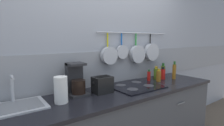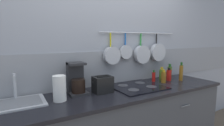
{
  "view_description": "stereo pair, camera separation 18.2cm",
  "coord_description": "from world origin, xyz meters",
  "px_view_note": "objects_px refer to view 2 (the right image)",
  "views": [
    {
      "loc": [
        -1.2,
        -1.47,
        1.47
      ],
      "look_at": [
        -0.14,
        0.0,
        1.23
      ],
      "focal_mm": 28.0,
      "sensor_mm": 36.0,
      "label": 1
    },
    {
      "loc": [
        -1.05,
        -1.56,
        1.47
      ],
      "look_at": [
        -0.14,
        0.0,
        1.23
      ],
      "focal_mm": 28.0,
      "sensor_mm": 36.0,
      "label": 2
    }
  ],
  "objects_px": {
    "coffee_maker": "(77,81)",
    "bottle_vinegar": "(170,72)",
    "toaster": "(103,84)",
    "bottle_olive_oil": "(162,74)",
    "bottle_dish_soap": "(169,75)",
    "bottle_hot_sauce": "(181,72)",
    "bottle_cooking_wine": "(164,77)",
    "paper_towel_roll": "(59,88)",
    "bottle_sesame_oil": "(154,77)"
  },
  "relations": [
    {
      "from": "bottle_sesame_oil",
      "to": "bottle_cooking_wine",
      "type": "bearing_deg",
      "value": -59.97
    },
    {
      "from": "coffee_maker",
      "to": "toaster",
      "type": "relative_size",
      "value": 1.52
    },
    {
      "from": "bottle_cooking_wine",
      "to": "bottle_hot_sauce",
      "type": "xyz_separation_m",
      "value": [
        0.3,
        -0.03,
        0.04
      ]
    },
    {
      "from": "paper_towel_roll",
      "to": "bottle_cooking_wine",
      "type": "height_order",
      "value": "paper_towel_roll"
    },
    {
      "from": "bottle_sesame_oil",
      "to": "bottle_olive_oil",
      "type": "relative_size",
      "value": 0.82
    },
    {
      "from": "bottle_olive_oil",
      "to": "toaster",
      "type": "bearing_deg",
      "value": -174.83
    },
    {
      "from": "coffee_maker",
      "to": "bottle_dish_soap",
      "type": "relative_size",
      "value": 1.84
    },
    {
      "from": "toaster",
      "to": "bottle_hot_sauce",
      "type": "bearing_deg",
      "value": -2.52
    },
    {
      "from": "bottle_dish_soap",
      "to": "bottle_vinegar",
      "type": "relative_size",
      "value": 0.82
    },
    {
      "from": "paper_towel_roll",
      "to": "toaster",
      "type": "bearing_deg",
      "value": 4.54
    },
    {
      "from": "bottle_sesame_oil",
      "to": "bottle_hot_sauce",
      "type": "height_order",
      "value": "bottle_hot_sauce"
    },
    {
      "from": "bottle_cooking_wine",
      "to": "bottle_vinegar",
      "type": "xyz_separation_m",
      "value": [
        0.24,
        0.11,
        0.02
      ]
    },
    {
      "from": "bottle_sesame_oil",
      "to": "toaster",
      "type": "bearing_deg",
      "value": -173.62
    },
    {
      "from": "paper_towel_roll",
      "to": "bottle_olive_oil",
      "type": "xyz_separation_m",
      "value": [
        1.43,
        0.12,
        -0.04
      ]
    },
    {
      "from": "bottle_dish_soap",
      "to": "bottle_vinegar",
      "type": "bearing_deg",
      "value": 37.35
    },
    {
      "from": "toaster",
      "to": "bottle_hot_sauce",
      "type": "relative_size",
      "value": 0.85
    },
    {
      "from": "bottle_sesame_oil",
      "to": "bottle_olive_oil",
      "type": "xyz_separation_m",
      "value": [
        0.14,
        -0.0,
        0.01
      ]
    },
    {
      "from": "bottle_olive_oil",
      "to": "bottle_vinegar",
      "type": "xyz_separation_m",
      "value": [
        0.16,
        0.0,
        0.01
      ]
    },
    {
      "from": "bottle_sesame_oil",
      "to": "bottle_cooking_wine",
      "type": "xyz_separation_m",
      "value": [
        0.07,
        -0.11,
        0.01
      ]
    },
    {
      "from": "bottle_hot_sauce",
      "to": "bottle_cooking_wine",
      "type": "bearing_deg",
      "value": 174.43
    },
    {
      "from": "toaster",
      "to": "bottle_hot_sauce",
      "type": "height_order",
      "value": "bottle_hot_sauce"
    },
    {
      "from": "bottle_dish_soap",
      "to": "bottle_vinegar",
      "type": "xyz_separation_m",
      "value": [
        0.08,
        0.06,
        0.02
      ]
    },
    {
      "from": "bottle_cooking_wine",
      "to": "bottle_hot_sauce",
      "type": "height_order",
      "value": "bottle_hot_sauce"
    },
    {
      "from": "bottle_olive_oil",
      "to": "bottle_vinegar",
      "type": "relative_size",
      "value": 0.85
    },
    {
      "from": "bottle_sesame_oil",
      "to": "bottle_dish_soap",
      "type": "bearing_deg",
      "value": -15.16
    },
    {
      "from": "coffee_maker",
      "to": "bottle_sesame_oil",
      "type": "relative_size",
      "value": 2.15
    },
    {
      "from": "bottle_cooking_wine",
      "to": "bottle_olive_oil",
      "type": "distance_m",
      "value": 0.14
    },
    {
      "from": "bottle_sesame_oil",
      "to": "bottle_vinegar",
      "type": "relative_size",
      "value": 0.7
    },
    {
      "from": "bottle_cooking_wine",
      "to": "bottle_vinegar",
      "type": "relative_size",
      "value": 0.8
    },
    {
      "from": "coffee_maker",
      "to": "toaster",
      "type": "bearing_deg",
      "value": -23.18
    },
    {
      "from": "toaster",
      "to": "bottle_dish_soap",
      "type": "height_order",
      "value": "same"
    },
    {
      "from": "bottle_olive_oil",
      "to": "bottle_vinegar",
      "type": "bearing_deg",
      "value": 0.89
    },
    {
      "from": "toaster",
      "to": "bottle_hot_sauce",
      "type": "distance_m",
      "value": 1.19
    },
    {
      "from": "paper_towel_roll",
      "to": "bottle_dish_soap",
      "type": "distance_m",
      "value": 1.51
    },
    {
      "from": "bottle_sesame_oil",
      "to": "bottle_vinegar",
      "type": "distance_m",
      "value": 0.3
    },
    {
      "from": "coffee_maker",
      "to": "bottle_dish_soap",
      "type": "bearing_deg",
      "value": -3.39
    },
    {
      "from": "bottle_dish_soap",
      "to": "coffee_maker",
      "type": "bearing_deg",
      "value": 176.61
    },
    {
      "from": "bottle_cooking_wine",
      "to": "bottle_vinegar",
      "type": "height_order",
      "value": "bottle_vinegar"
    },
    {
      "from": "bottle_olive_oil",
      "to": "bottle_hot_sauce",
      "type": "height_order",
      "value": "bottle_hot_sauce"
    },
    {
      "from": "bottle_sesame_oil",
      "to": "bottle_hot_sauce",
      "type": "distance_m",
      "value": 0.4
    },
    {
      "from": "bottle_vinegar",
      "to": "bottle_hot_sauce",
      "type": "distance_m",
      "value": 0.16
    },
    {
      "from": "coffee_maker",
      "to": "bottle_vinegar",
      "type": "bearing_deg",
      "value": -0.76
    },
    {
      "from": "coffee_maker",
      "to": "bottle_hot_sauce",
      "type": "bearing_deg",
      "value": -6.34
    },
    {
      "from": "bottle_vinegar",
      "to": "bottle_dish_soap",
      "type": "bearing_deg",
      "value": -142.65
    },
    {
      "from": "coffee_maker",
      "to": "bottle_hot_sauce",
      "type": "distance_m",
      "value": 1.45
    },
    {
      "from": "bottle_olive_oil",
      "to": "coffee_maker",
      "type": "bearing_deg",
      "value": 179.02
    },
    {
      "from": "bottle_dish_soap",
      "to": "bottle_vinegar",
      "type": "height_order",
      "value": "bottle_vinegar"
    },
    {
      "from": "coffee_maker",
      "to": "bottle_vinegar",
      "type": "distance_m",
      "value": 1.38
    },
    {
      "from": "coffee_maker",
      "to": "bottle_hot_sauce",
      "type": "relative_size",
      "value": 1.29
    },
    {
      "from": "toaster",
      "to": "bottle_olive_oil",
      "type": "relative_size",
      "value": 1.17
    }
  ]
}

